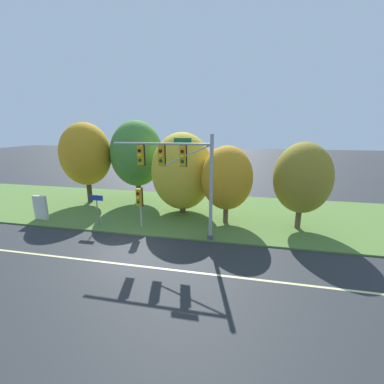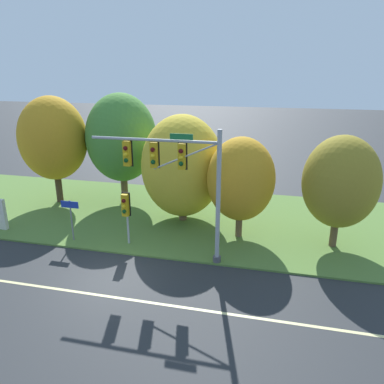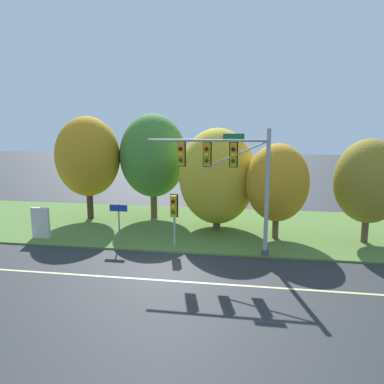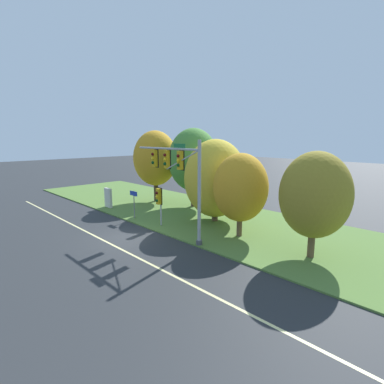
{
  "view_description": "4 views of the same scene",
  "coord_description": "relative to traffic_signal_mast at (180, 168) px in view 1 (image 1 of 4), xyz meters",
  "views": [
    {
      "loc": [
        6.79,
        -12.57,
        7.13
      ],
      "look_at": [
        3.24,
        4.24,
        2.8
      ],
      "focal_mm": 24.0,
      "sensor_mm": 36.0,
      "label": 1
    },
    {
      "loc": [
        7.42,
        -13.88,
        9.47
      ],
      "look_at": [
        3.21,
        3.86,
        3.32
      ],
      "focal_mm": 35.0,
      "sensor_mm": 36.0,
      "label": 2
    },
    {
      "loc": [
        3.97,
        -16.77,
        6.88
      ],
      "look_at": [
        0.66,
        3.68,
        3.24
      ],
      "focal_mm": 35.0,
      "sensor_mm": 36.0,
      "label": 3
    },
    {
      "loc": [
        17.68,
        -10.36,
        6.95
      ],
      "look_at": [
        3.62,
        3.2,
        3.34
      ],
      "focal_mm": 28.0,
      "sensor_mm": 36.0,
      "label": 4
    }
  ],
  "objects": [
    {
      "name": "tree_nearest_road",
      "position": [
        -10.66,
        6.18,
        0.03
      ],
      "size": [
        4.64,
        4.64,
        7.52
      ],
      "color": "#423021",
      "rests_on": "grass_verge"
    },
    {
      "name": "ground_plane",
      "position": [
        -2.77,
        -2.73,
        -4.68
      ],
      "size": [
        160.0,
        160.0,
        0.0
      ],
      "primitive_type": "plane",
      "color": "#282B2D"
    },
    {
      "name": "traffic_signal_mast",
      "position": [
        0.0,
        0.0,
        0.0
      ],
      "size": [
        6.52,
        0.49,
        6.68
      ],
      "color": "#9EA0A5",
      "rests_on": "grass_verge"
    },
    {
      "name": "grass_verge",
      "position": [
        -2.77,
        5.52,
        -4.63
      ],
      "size": [
        48.0,
        11.5,
        0.1
      ],
      "primitive_type": "cube",
      "color": "#517533",
      "rests_on": "ground"
    },
    {
      "name": "tree_left_of_mast",
      "position": [
        -6.08,
        7.34,
        0.05
      ],
      "size": [
        4.89,
        4.89,
        7.71
      ],
      "color": "brown",
      "rests_on": "grass_verge"
    },
    {
      "name": "info_kiosk",
      "position": [
        -11.54,
        0.97,
        -3.63
      ],
      "size": [
        1.1,
        0.24,
        1.9
      ],
      "color": "beige",
      "rests_on": "grass_verge"
    },
    {
      "name": "tree_mid_verge",
      "position": [
        2.7,
        3.29,
        -1.15
      ],
      "size": [
        3.77,
        3.77,
        5.8
      ],
      "color": "brown",
      "rests_on": "grass_verge"
    },
    {
      "name": "route_sign_post",
      "position": [
        -6.35,
        0.57,
        -2.96
      ],
      "size": [
        1.06,
        0.08,
        2.39
      ],
      "color": "slate",
      "rests_on": "grass_verge"
    },
    {
      "name": "tree_behind_signpost",
      "position": [
        -1.08,
        4.96,
        -1.05
      ],
      "size": [
        5.06,
        5.06,
        6.7
      ],
      "color": "brown",
      "rests_on": "grass_verge"
    },
    {
      "name": "tree_tall_centre",
      "position": [
        7.88,
        3.24,
        -0.93
      ],
      "size": [
        3.92,
        3.92,
        6.11
      ],
      "color": "brown",
      "rests_on": "grass_verge"
    },
    {
      "name": "pedestrian_signal_near_kerb",
      "position": [
        -3.14,
        0.77,
        -2.42
      ],
      "size": [
        0.46,
        0.55,
        3.0
      ],
      "color": "#9EA0A5",
      "rests_on": "grass_verge"
    },
    {
      "name": "lane_stripe",
      "position": [
        -2.77,
        -3.93,
        -4.67
      ],
      "size": [
        36.0,
        0.16,
        0.01
      ],
      "primitive_type": "cube",
      "color": "beige",
      "rests_on": "ground"
    }
  ]
}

